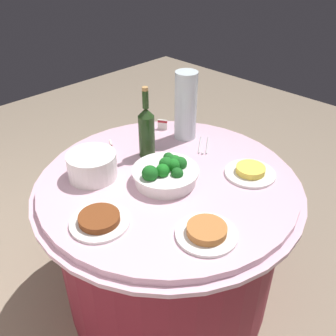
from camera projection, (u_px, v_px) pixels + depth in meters
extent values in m
plane|color=gray|center=(168.00, 290.00, 2.00)|extent=(6.00, 6.00, 0.00)
cylinder|color=maroon|center=(168.00, 244.00, 1.81)|extent=(1.01, 1.01, 0.69)
cylinder|color=#E0B2C6|center=(168.00, 185.00, 1.62)|extent=(1.16, 1.16, 0.02)
cylinder|color=#E0B2C6|center=(168.00, 181.00, 1.60)|extent=(1.10, 1.10, 0.03)
cylinder|color=white|center=(166.00, 177.00, 1.56)|extent=(0.26, 0.26, 0.05)
cylinder|color=white|center=(166.00, 171.00, 1.54)|extent=(0.28, 0.28, 0.01)
sphere|color=#19781E|center=(163.00, 171.00, 1.50)|extent=(0.06, 0.06, 0.06)
sphere|color=#195C1E|center=(177.00, 173.00, 1.50)|extent=(0.05, 0.05, 0.05)
sphere|color=#19711E|center=(174.00, 165.00, 1.53)|extent=(0.06, 0.06, 0.06)
sphere|color=#19681E|center=(174.00, 162.00, 1.55)|extent=(0.06, 0.06, 0.06)
sphere|color=#19591E|center=(168.00, 157.00, 1.60)|extent=(0.04, 0.04, 0.04)
sphere|color=#19631E|center=(150.00, 173.00, 1.48)|extent=(0.07, 0.07, 0.07)
sphere|color=#195E1E|center=(170.00, 159.00, 1.59)|extent=(0.05, 0.05, 0.05)
sphere|color=#19831E|center=(164.00, 171.00, 1.51)|extent=(0.04, 0.04, 0.04)
sphere|color=#19601E|center=(180.00, 163.00, 1.55)|extent=(0.06, 0.06, 0.06)
sphere|color=#196E1E|center=(150.00, 176.00, 1.48)|extent=(0.05, 0.05, 0.05)
sphere|color=#19631E|center=(166.00, 164.00, 1.54)|extent=(0.06, 0.06, 0.06)
cylinder|color=white|center=(94.00, 175.00, 1.60)|extent=(0.21, 0.21, 0.01)
cylinder|color=white|center=(93.00, 173.00, 1.60)|extent=(0.21, 0.21, 0.01)
cylinder|color=white|center=(93.00, 171.00, 1.59)|extent=(0.21, 0.21, 0.01)
cylinder|color=white|center=(93.00, 169.00, 1.58)|extent=(0.21, 0.21, 0.01)
cylinder|color=white|center=(92.00, 167.00, 1.58)|extent=(0.21, 0.21, 0.01)
cylinder|color=white|center=(92.00, 165.00, 1.57)|extent=(0.21, 0.21, 0.01)
cylinder|color=white|center=(92.00, 163.00, 1.57)|extent=(0.21, 0.21, 0.01)
cylinder|color=white|center=(92.00, 161.00, 1.56)|extent=(0.21, 0.21, 0.01)
cylinder|color=white|center=(91.00, 159.00, 1.56)|extent=(0.21, 0.21, 0.01)
cylinder|color=white|center=(91.00, 157.00, 1.55)|extent=(0.21, 0.21, 0.01)
cylinder|color=white|center=(91.00, 155.00, 1.55)|extent=(0.21, 0.21, 0.01)
cylinder|color=#1F3816|center=(147.00, 136.00, 1.70)|extent=(0.07, 0.07, 0.20)
cone|color=#1F3816|center=(146.00, 112.00, 1.63)|extent=(0.07, 0.07, 0.04)
cylinder|color=#1F3816|center=(145.00, 99.00, 1.60)|extent=(0.03, 0.03, 0.08)
cylinder|color=#B2844C|center=(145.00, 89.00, 1.57)|extent=(0.03, 0.03, 0.02)
cylinder|color=silver|center=(186.00, 106.00, 1.81)|extent=(0.11, 0.11, 0.34)
sphere|color=#E5B26B|center=(182.00, 128.00, 1.89)|extent=(0.06, 0.06, 0.06)
sphere|color=#E5B26B|center=(184.00, 131.00, 1.86)|extent=(0.06, 0.06, 0.06)
sphere|color=#E5B26B|center=(189.00, 129.00, 1.88)|extent=(0.06, 0.06, 0.06)
sphere|color=#72C64C|center=(181.00, 120.00, 1.85)|extent=(0.06, 0.06, 0.06)
sphere|color=#72C64C|center=(187.00, 122.00, 1.83)|extent=(0.06, 0.06, 0.06)
sphere|color=#72C64C|center=(188.00, 119.00, 1.86)|extent=(0.06, 0.06, 0.06)
sphere|color=red|center=(182.00, 111.00, 1.81)|extent=(0.06, 0.06, 0.06)
sphere|color=red|center=(189.00, 111.00, 1.81)|extent=(0.06, 0.06, 0.06)
sphere|color=red|center=(186.00, 108.00, 1.84)|extent=(0.06, 0.06, 0.06)
sphere|color=#E5B26B|center=(184.00, 102.00, 1.78)|extent=(0.06, 0.06, 0.06)
sphere|color=#E5B26B|center=(190.00, 100.00, 1.79)|extent=(0.06, 0.06, 0.06)
sphere|color=#E5B26B|center=(184.00, 99.00, 1.81)|extent=(0.06, 0.06, 0.06)
cylinder|color=silver|center=(200.00, 145.00, 1.82)|extent=(0.10, 0.13, 0.01)
cylinder|color=silver|center=(207.00, 145.00, 1.82)|extent=(0.10, 0.13, 0.01)
sphere|color=silver|center=(203.00, 153.00, 1.75)|extent=(0.01, 0.01, 0.01)
cylinder|color=white|center=(100.00, 222.00, 1.35)|extent=(0.22, 0.22, 0.01)
cylinder|color=brown|center=(99.00, 218.00, 1.34)|extent=(0.15, 0.15, 0.03)
cylinder|color=white|center=(206.00, 234.00, 1.30)|extent=(0.22, 0.22, 0.01)
cylinder|color=#B77038|center=(207.00, 230.00, 1.28)|extent=(0.14, 0.14, 0.03)
cylinder|color=white|center=(250.00, 173.00, 1.61)|extent=(0.22, 0.22, 0.01)
cylinder|color=#F2D14C|center=(251.00, 170.00, 1.60)|extent=(0.13, 0.13, 0.03)
cube|color=white|center=(111.00, 147.00, 1.76)|extent=(0.05, 0.03, 0.05)
cube|color=maroon|center=(111.00, 144.00, 1.75)|extent=(0.05, 0.03, 0.01)
cube|color=white|center=(162.00, 124.00, 1.96)|extent=(0.05, 0.03, 0.05)
cube|color=maroon|center=(162.00, 121.00, 1.95)|extent=(0.05, 0.03, 0.01)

